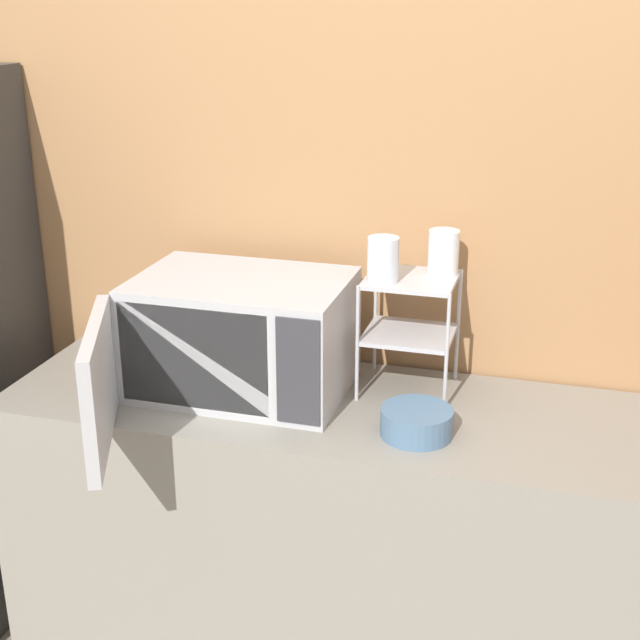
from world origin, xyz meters
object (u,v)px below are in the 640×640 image
Objects in this scene: glass_back_right at (444,252)px; bowl at (417,423)px; microwave at (236,337)px; glass_front_left at (383,260)px; dish_rack at (410,310)px.

bowl is (-0.00, -0.32, -0.35)m from glass_back_right.
glass_back_right reaches higher than microwave.
microwave is at bearing 167.11° from bowl.
glass_front_left and glass_back_right have the same top height.
glass_back_right is at bearing 38.78° from glass_front_left.
microwave is at bearing -159.09° from glass_back_right.
dish_rack is (0.45, 0.14, 0.07)m from microwave.
glass_front_left reaches higher than bowl.
microwave is 4.50× the size of bowl.
glass_back_right is (0.07, 0.06, 0.15)m from dish_rack.
bowl is at bearing -12.89° from microwave.
dish_rack is 2.74× the size of glass_back_right.
dish_rack is at bearing 105.64° from bowl.
microwave is 6.85× the size of glass_front_left.
glass_back_right reaches higher than dish_rack.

